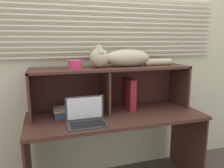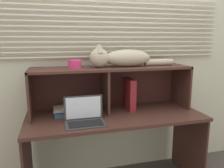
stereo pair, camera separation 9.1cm
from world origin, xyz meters
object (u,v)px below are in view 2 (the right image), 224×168
(small_basket, at_px, (75,64))
(binder_upright, at_px, (130,94))
(laptop, at_px, (85,117))
(book_stack, at_px, (63,111))
(cat, at_px, (121,58))

(small_basket, bearing_deg, binder_upright, 0.00)
(laptop, relative_size, small_basket, 2.74)
(book_stack, bearing_deg, small_basket, -0.53)
(cat, distance_m, book_stack, 0.74)
(cat, xyz_separation_m, small_basket, (-0.44, 0.00, -0.05))
(binder_upright, height_order, book_stack, binder_upright)
(cat, bearing_deg, binder_upright, 0.00)
(book_stack, xyz_separation_m, small_basket, (0.12, -0.00, 0.43))
(cat, height_order, book_stack, cat)
(laptop, relative_size, binder_upright, 1.07)
(laptop, bearing_deg, cat, 34.07)
(laptop, distance_m, book_stack, 0.32)
(cat, bearing_deg, laptop, -145.93)
(binder_upright, relative_size, small_basket, 2.56)
(binder_upright, xyz_separation_m, book_stack, (-0.65, 0.00, -0.12))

